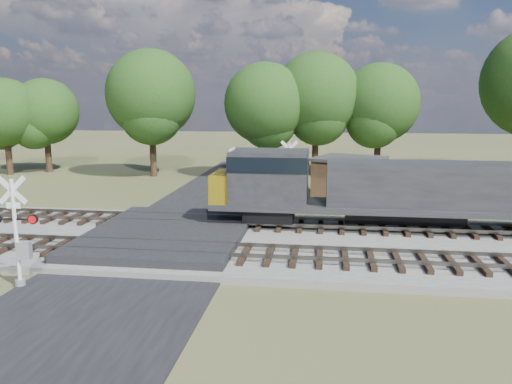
# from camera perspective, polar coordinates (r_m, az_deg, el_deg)

# --- Properties ---
(ground) EXTENTS (160.00, 160.00, 0.00)m
(ground) POSITION_cam_1_polar(r_m,az_deg,el_deg) (23.19, -10.34, -5.99)
(ground) COLOR #404B28
(ground) RESTS_ON ground
(ballast_bed) EXTENTS (140.00, 10.00, 0.30)m
(ballast_bed) POSITION_cam_1_polar(r_m,az_deg,el_deg) (22.71, 14.98, -6.14)
(ballast_bed) COLOR gray
(ballast_bed) RESTS_ON ground
(road) EXTENTS (7.00, 60.00, 0.08)m
(road) POSITION_cam_1_polar(r_m,az_deg,el_deg) (23.17, -10.34, -5.89)
(road) COLOR black
(road) RESTS_ON ground
(crossing_panel) EXTENTS (7.00, 9.00, 0.62)m
(crossing_panel) POSITION_cam_1_polar(r_m,az_deg,el_deg) (23.56, -9.99, -4.91)
(crossing_panel) COLOR #262628
(crossing_panel) RESTS_ON ground
(track_near) EXTENTS (140.00, 2.60, 0.33)m
(track_near) POSITION_cam_1_polar(r_m,az_deg,el_deg) (20.44, -3.72, -6.89)
(track_near) COLOR black
(track_near) RESTS_ON ballast_bed
(track_far) EXTENTS (140.00, 2.60, 0.33)m
(track_far) POSITION_cam_1_polar(r_m,az_deg,el_deg) (25.17, -1.46, -3.52)
(track_far) COLOR black
(track_far) RESTS_ON ballast_bed
(crossing_signal_near) EXTENTS (1.61, 0.38, 4.00)m
(crossing_signal_near) POSITION_cam_1_polar(r_m,az_deg,el_deg) (19.22, -25.45, -5.17)
(crossing_signal_near) COLOR silver
(crossing_signal_near) RESTS_ON ground
(crossing_signal_far) EXTENTS (1.66, 0.43, 4.15)m
(crossing_signal_far) POSITION_cam_1_polar(r_m,az_deg,el_deg) (29.89, 3.62, 1.28)
(crossing_signal_far) COLOR silver
(crossing_signal_far) RESTS_ON ground
(equipment_shed) EXTENTS (5.40, 5.40, 2.81)m
(equipment_shed) POSITION_cam_1_polar(r_m,az_deg,el_deg) (33.40, 10.52, 1.57)
(equipment_shed) COLOR #4A3420
(equipment_shed) RESTS_ON ground
(treeline) EXTENTS (76.71, 11.62, 11.99)m
(treeline) POSITION_cam_1_polar(r_m,az_deg,el_deg) (41.28, 9.33, 10.67)
(treeline) COLOR black
(treeline) RESTS_ON ground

